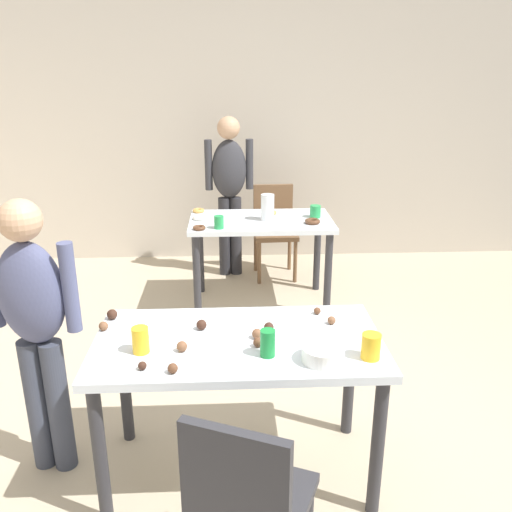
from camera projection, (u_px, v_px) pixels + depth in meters
ground_plane at (267, 452)px, 2.86m from camera, size 6.40×6.40×0.00m
wall_back at (246, 133)px, 5.44m from camera, size 6.40×0.10×2.60m
dining_table_near at (239, 358)px, 2.51m from camera, size 1.33×0.70×0.75m
dining_table_far at (261, 232)px, 4.46m from camera, size 1.17×0.67×0.75m
chair_near_table at (246, 501)px, 1.89m from camera, size 0.52×0.52×0.87m
chair_far_table at (274, 225)px, 5.16m from camera, size 0.42×0.42×0.87m
person_girl_near at (35, 319)px, 2.50m from camera, size 0.46×0.25×1.40m
person_adult_far at (229, 183)px, 5.02m from camera, size 0.45×0.22×1.52m
mixing_bowl at (323, 354)px, 2.29m from camera, size 0.18×0.18×0.07m
soda_can at (268, 343)px, 2.32m from camera, size 0.07×0.07×0.12m
fork_near at (160, 336)px, 2.50m from camera, size 0.17×0.02×0.01m
cup_near_0 at (371, 346)px, 2.30m from camera, size 0.08×0.08×0.11m
cup_near_1 at (141, 340)px, 2.35m from camera, size 0.07×0.07×0.12m
cake_ball_0 at (269, 327)px, 2.54m from camera, size 0.05×0.05×0.05m
cake_ball_1 at (257, 334)px, 2.48m from camera, size 0.05×0.05×0.05m
cake_ball_2 at (331, 320)px, 2.62m from camera, size 0.04×0.04×0.04m
cake_ball_3 at (317, 311)px, 2.73m from camera, size 0.04×0.04×0.04m
cake_ball_4 at (182, 346)px, 2.37m from camera, size 0.05×0.05×0.05m
cake_ball_5 at (201, 325)px, 2.57m from camera, size 0.05×0.05×0.05m
cake_ball_6 at (112, 314)px, 2.67m from camera, size 0.05×0.05×0.05m
cake_ball_7 at (142, 366)px, 2.23m from camera, size 0.04×0.04×0.04m
cake_ball_8 at (173, 368)px, 2.20m from camera, size 0.04×0.04×0.04m
cake_ball_9 at (103, 326)px, 2.56m from camera, size 0.04×0.04×0.04m
cake_ball_10 at (258, 342)px, 2.41m from camera, size 0.04×0.04×0.04m
pitcher_far at (268, 207)px, 4.36m from camera, size 0.11×0.11×0.21m
cup_far_0 at (219, 222)px, 4.15m from camera, size 0.07×0.07×0.10m
cup_far_1 at (315, 211)px, 4.46m from camera, size 0.09×0.09×0.10m
donut_far_0 at (199, 228)px, 4.13m from camera, size 0.10×0.10×0.03m
donut_far_1 at (198, 211)px, 4.63m from camera, size 0.10×0.10×0.03m
donut_far_2 at (199, 218)px, 4.41m from camera, size 0.11×0.11×0.03m
donut_far_3 at (270, 213)px, 4.56m from camera, size 0.11×0.11×0.03m
donut_far_4 at (312, 221)px, 4.29m from camera, size 0.12×0.12×0.04m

